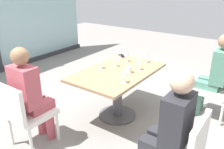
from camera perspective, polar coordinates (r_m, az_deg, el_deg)
ground_plane at (r=3.65m, az=1.30°, el=-9.85°), size 12.00×12.00×0.00m
dining_table_main at (r=3.39m, az=1.38°, el=-1.91°), size 1.38×0.86×0.73m
chair_front_right at (r=3.71m, az=24.95°, el=-2.81°), size 0.46×0.50×0.87m
chair_far_left at (r=2.96m, az=-20.48°, el=-8.37°), size 0.50×0.46×0.87m
person_front_left at (r=2.22m, az=13.80°, el=-12.34°), size 0.34×0.39×1.26m
person_front_right at (r=3.66m, az=23.81°, el=0.47°), size 0.34×0.39×1.26m
person_far_left at (r=2.92m, az=-19.27°, el=-4.12°), size 0.39×0.34×1.26m
wine_glass_0 at (r=3.37m, az=-2.83°, el=3.59°), size 0.07×0.07×0.18m
wine_glass_1 at (r=3.67m, az=3.57°, el=5.14°), size 0.07×0.07×0.18m
wine_glass_2 at (r=3.85m, az=2.01°, el=5.96°), size 0.07×0.07×0.18m
wine_glass_3 at (r=3.45m, az=0.86°, el=4.04°), size 0.07×0.07×0.18m
wine_glass_4 at (r=3.66m, az=8.32°, el=4.88°), size 0.07×0.07×0.18m
wine_glass_5 at (r=2.89m, az=3.04°, el=0.40°), size 0.07×0.07×0.18m
wine_glass_6 at (r=3.34m, az=6.62°, el=3.29°), size 0.07×0.07×0.18m
coffee_cup at (r=3.25m, az=4.23°, el=1.18°), size 0.08×0.08×0.09m
cell_phone_on_table at (r=3.99m, az=2.41°, el=4.63°), size 0.13×0.16×0.01m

